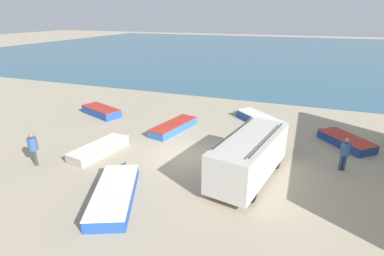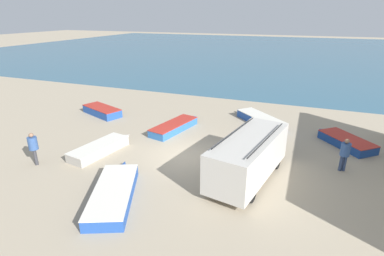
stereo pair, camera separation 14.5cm
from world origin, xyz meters
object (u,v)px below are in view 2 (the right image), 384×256
at_px(fishing_rowboat_0, 259,119).
at_px(fisherman_0, 33,146).
at_px(fishing_rowboat_5, 175,126).
at_px(fishing_rowboat_2, 101,148).
at_px(parked_van, 249,156).
at_px(fishing_rowboat_4, 114,192).
at_px(fishing_rowboat_3, 345,141).
at_px(fishing_rowboat_1, 101,111).
at_px(fisherman_1, 345,152).

distance_m(fishing_rowboat_0, fisherman_0, 14.13).
bearing_deg(fishing_rowboat_5, fishing_rowboat_2, 164.66).
relative_size(parked_van, fishing_rowboat_4, 1.15).
xyz_separation_m(fishing_rowboat_5, fisherman_0, (-4.63, -6.97, 0.77)).
xyz_separation_m(fishing_rowboat_2, fisherman_0, (-2.20, -2.37, 0.76)).
bearing_deg(fishing_rowboat_5, fishing_rowboat_3, -70.06).
bearing_deg(fishing_rowboat_4, fisherman_0, 55.02).
bearing_deg(fisherman_0, fishing_rowboat_0, -1.70).
xyz_separation_m(fishing_rowboat_0, fisherman_0, (-9.58, -10.36, 0.75)).
bearing_deg(fishing_rowboat_2, fishing_rowboat_3, -55.12).
height_order(parked_van, fishing_rowboat_5, parked_van).
height_order(fishing_rowboat_0, fishing_rowboat_3, fishing_rowboat_0).
distance_m(parked_van, fisherman_0, 10.63).
distance_m(fishing_rowboat_0, fishing_rowboat_1, 11.81).
xyz_separation_m(fishing_rowboat_0, fishing_rowboat_2, (-7.38, -7.99, -0.01)).
distance_m(parked_van, fishing_rowboat_5, 7.27).
height_order(fisherman_0, fisherman_1, fisherman_0).
bearing_deg(fishing_rowboat_1, fishing_rowboat_4, 150.82).
relative_size(parked_van, fisherman_1, 3.42).
distance_m(fishing_rowboat_0, fisherman_1, 7.38).
xyz_separation_m(fishing_rowboat_3, fishing_rowboat_5, (-10.24, -1.33, -0.00)).
distance_m(fishing_rowboat_1, fishing_rowboat_2, 6.92).
xyz_separation_m(parked_van, fisherman_1, (4.16, 2.37, -0.14)).
bearing_deg(fishing_rowboat_1, fisherman_0, 125.23).
distance_m(fisherman_0, fisherman_1, 15.29).
height_order(fishing_rowboat_0, fishing_rowboat_5, fishing_rowboat_0).
bearing_deg(fishing_rowboat_5, fishing_rowboat_4, -161.63).
distance_m(parked_van, fisherman_1, 4.79).
relative_size(fishing_rowboat_1, fisherman_1, 2.47).
bearing_deg(parked_van, fishing_rowboat_0, 16.34).
bearing_deg(fisherman_0, fishing_rowboat_5, 7.43).
bearing_deg(fisherman_1, fishing_rowboat_5, -117.39).
relative_size(fishing_rowboat_0, fisherman_0, 2.45).
bearing_deg(fishing_rowboat_2, fishing_rowboat_4, -126.82).
bearing_deg(fishing_rowboat_0, fishing_rowboat_2, 90.07).
relative_size(fishing_rowboat_0, fishing_rowboat_5, 0.89).
xyz_separation_m(fishing_rowboat_1, fishing_rowboat_5, (6.60, -0.93, -0.04)).
distance_m(fishing_rowboat_1, fishing_rowboat_3, 16.85).
bearing_deg(fishing_rowboat_1, fisherman_1, -169.11).
bearing_deg(fisherman_1, fishing_rowboat_2, -93.90).
bearing_deg(fisherman_0, fisherman_1, -30.26).
distance_m(fishing_rowboat_3, fishing_rowboat_4, 13.29).
bearing_deg(fishing_rowboat_3, fisherman_0, 78.26).
relative_size(fishing_rowboat_3, fisherman_1, 2.10).
bearing_deg(fishing_rowboat_0, fishing_rowboat_1, 54.85).
relative_size(fishing_rowboat_1, fishing_rowboat_5, 0.88).
bearing_deg(fishing_rowboat_0, parked_van, 138.20).
bearing_deg(fishing_rowboat_2, fisherman_0, 146.92).
xyz_separation_m(fishing_rowboat_2, fishing_rowboat_3, (12.68, 5.93, -0.00)).
relative_size(parked_van, fishing_rowboat_5, 1.22).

